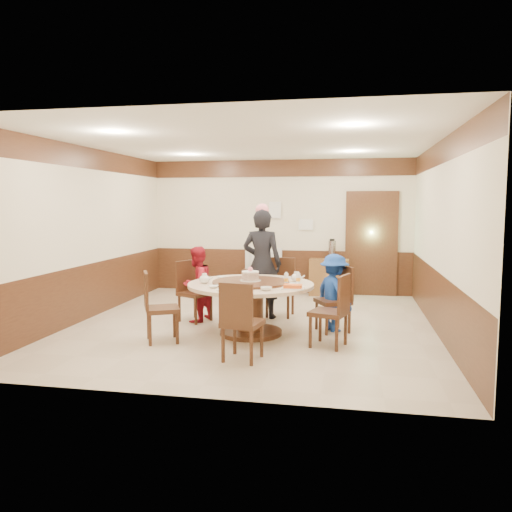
% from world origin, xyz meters
% --- Properties ---
extents(room, '(6.00, 6.04, 2.84)m').
position_xyz_m(room, '(0.01, 0.01, 1.08)').
color(room, beige).
rests_on(room, ground).
extents(banquet_table, '(1.81, 1.81, 0.78)m').
position_xyz_m(banquet_table, '(0.08, -0.56, 0.53)').
color(banquet_table, '#432515').
rests_on(banquet_table, ground).
extents(chair_0, '(0.60, 0.59, 0.97)m').
position_xyz_m(chair_0, '(1.26, -0.16, 0.30)').
color(chair_0, '#432515').
rests_on(chair_0, ground).
extents(chair_1, '(0.48, 0.49, 0.97)m').
position_xyz_m(chair_1, '(0.34, 0.71, 0.30)').
color(chair_1, '#432515').
rests_on(chair_1, ground).
extents(chair_2, '(0.59, 0.59, 0.97)m').
position_xyz_m(chair_2, '(-0.98, 0.08, 0.30)').
color(chair_2, '#432515').
rests_on(chair_2, ground).
extents(chair_3, '(0.59, 0.59, 0.97)m').
position_xyz_m(chair_3, '(-1.05, -1.18, 0.30)').
color(chair_3, '#432515').
rests_on(chair_3, ground).
extents(chair_4, '(0.51, 0.51, 0.97)m').
position_xyz_m(chair_4, '(0.22, -1.77, 0.30)').
color(chair_4, '#432515').
rests_on(chair_4, ground).
extents(chair_5, '(0.56, 0.55, 0.97)m').
position_xyz_m(chair_5, '(1.24, -0.98, 0.30)').
color(chair_5, '#432515').
rests_on(chair_5, ground).
extents(person_standing, '(0.70, 0.50, 1.80)m').
position_xyz_m(person_standing, '(0.05, 0.54, 0.90)').
color(person_standing, black).
rests_on(person_standing, ground).
extents(person_red, '(0.64, 0.71, 1.21)m').
position_xyz_m(person_red, '(-0.92, 0.06, 0.60)').
color(person_red, maroon).
rests_on(person_red, ground).
extents(person_blue, '(0.79, 0.85, 1.15)m').
position_xyz_m(person_blue, '(1.26, -0.13, 0.57)').
color(person_blue, '#173B94').
rests_on(person_blue, ground).
extents(birthday_cake, '(0.30, 0.30, 0.20)m').
position_xyz_m(birthday_cake, '(0.07, -0.54, 0.85)').
color(birthday_cake, white).
rests_on(birthday_cake, banquet_table).
extents(teapot_left, '(0.17, 0.15, 0.13)m').
position_xyz_m(teapot_left, '(-0.56, -0.72, 0.81)').
color(teapot_left, white).
rests_on(teapot_left, banquet_table).
extents(teapot_right, '(0.17, 0.15, 0.13)m').
position_xyz_m(teapot_right, '(0.71, -0.30, 0.81)').
color(teapot_right, white).
rests_on(teapot_right, banquet_table).
extents(bowl_0, '(0.13, 0.13, 0.03)m').
position_xyz_m(bowl_0, '(-0.45, -0.21, 0.77)').
color(bowl_0, white).
rests_on(bowl_0, banquet_table).
extents(bowl_1, '(0.15, 0.15, 0.05)m').
position_xyz_m(bowl_1, '(0.41, -1.13, 0.77)').
color(bowl_1, white).
rests_on(bowl_1, banquet_table).
extents(bowl_2, '(0.14, 0.14, 0.03)m').
position_xyz_m(bowl_2, '(-0.33, -1.06, 0.77)').
color(bowl_2, white).
rests_on(bowl_2, banquet_table).
extents(bowl_3, '(0.15, 0.15, 0.05)m').
position_xyz_m(bowl_3, '(0.73, -0.72, 0.77)').
color(bowl_3, white).
rests_on(bowl_3, banquet_table).
extents(saucer_near, '(0.18, 0.18, 0.01)m').
position_xyz_m(saucer_near, '(-0.17, -1.21, 0.76)').
color(saucer_near, white).
rests_on(saucer_near, banquet_table).
extents(saucer_far, '(0.18, 0.18, 0.01)m').
position_xyz_m(saucer_far, '(0.53, -0.06, 0.76)').
color(saucer_far, white).
rests_on(saucer_far, banquet_table).
extents(shrimp_platter, '(0.30, 0.20, 0.06)m').
position_xyz_m(shrimp_platter, '(0.74, -0.96, 0.78)').
color(shrimp_platter, white).
rests_on(shrimp_platter, banquet_table).
extents(bottle_0, '(0.06, 0.06, 0.16)m').
position_xyz_m(bottle_0, '(0.60, -0.61, 0.83)').
color(bottle_0, white).
rests_on(bottle_0, banquet_table).
extents(bottle_1, '(0.06, 0.06, 0.16)m').
position_xyz_m(bottle_1, '(0.76, -0.54, 0.83)').
color(bottle_1, white).
rests_on(bottle_1, banquet_table).
extents(tv_stand, '(0.85, 0.45, 0.50)m').
position_xyz_m(tv_stand, '(-0.33, 2.75, 0.25)').
color(tv_stand, '#432515').
rests_on(tv_stand, ground).
extents(television, '(0.80, 0.16, 0.46)m').
position_xyz_m(television, '(-0.33, 2.75, 0.73)').
color(television, gray).
rests_on(television, tv_stand).
extents(side_cabinet, '(0.80, 0.40, 0.75)m').
position_xyz_m(side_cabinet, '(1.06, 2.78, 0.38)').
color(side_cabinet, brown).
rests_on(side_cabinet, ground).
extents(thermos, '(0.15, 0.15, 0.38)m').
position_xyz_m(thermos, '(1.11, 2.78, 0.94)').
color(thermos, silver).
rests_on(thermos, side_cabinet).
extents(notice_left, '(0.25, 0.00, 0.35)m').
position_xyz_m(notice_left, '(-0.10, 2.96, 1.75)').
color(notice_left, white).
rests_on(notice_left, room).
extents(notice_right, '(0.30, 0.00, 0.22)m').
position_xyz_m(notice_right, '(0.55, 2.96, 1.45)').
color(notice_right, white).
rests_on(notice_right, room).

